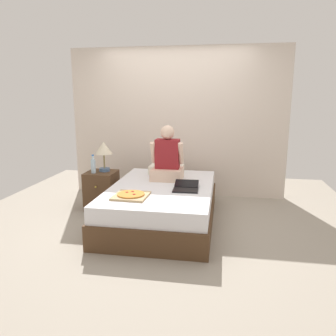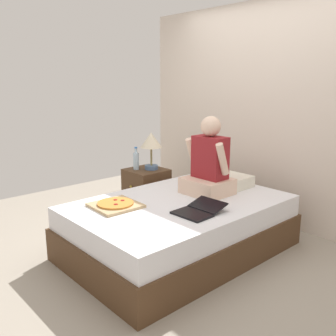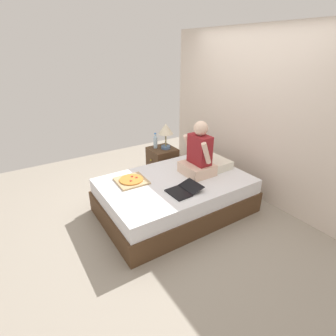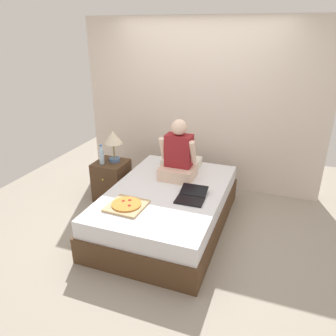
{
  "view_description": "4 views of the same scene",
  "coord_description": "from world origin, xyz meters",
  "px_view_note": "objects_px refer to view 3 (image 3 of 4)",
  "views": [
    {
      "loc": [
        0.8,
        -4.18,
        1.69
      ],
      "look_at": [
        0.08,
        0.01,
        0.76
      ],
      "focal_mm": 35.0,
      "sensor_mm": 36.0,
      "label": 1
    },
    {
      "loc": [
        2.44,
        -2.35,
        1.64
      ],
      "look_at": [
        -0.04,
        -0.12,
        0.85
      ],
      "focal_mm": 40.0,
      "sensor_mm": 36.0,
      "label": 2
    },
    {
      "loc": [
        2.69,
        -1.84,
        2.2
      ],
      "look_at": [
        -0.08,
        -0.07,
        0.68
      ],
      "focal_mm": 28.0,
      "sensor_mm": 36.0,
      "label": 3
    },
    {
      "loc": [
        1.26,
        -3.34,
        2.34
      ],
      "look_at": [
        0.03,
        -0.06,
        0.83
      ],
      "focal_mm": 35.0,
      "sensor_mm": 36.0,
      "label": 4
    }
  ],
  "objects_px": {
    "lamp_on_left_nightstand": "(166,131)",
    "pizza_box": "(131,180)",
    "person_seated": "(199,155)",
    "laptop": "(183,191)",
    "bed": "(175,196)",
    "nightstand_left": "(162,163)",
    "water_bottle": "(155,142)"
  },
  "relations": [
    {
      "from": "lamp_on_left_nightstand",
      "to": "nightstand_left",
      "type": "bearing_deg",
      "value": -128.63
    },
    {
      "from": "bed",
      "to": "lamp_on_left_nightstand",
      "type": "xyz_separation_m",
      "value": [
        -0.97,
        0.45,
        0.65
      ]
    },
    {
      "from": "nightstand_left",
      "to": "pizza_box",
      "type": "bearing_deg",
      "value": -52.09
    },
    {
      "from": "bed",
      "to": "laptop",
      "type": "xyz_separation_m",
      "value": [
        0.34,
        -0.12,
        0.28
      ]
    },
    {
      "from": "laptop",
      "to": "person_seated",
      "type": "bearing_deg",
      "value": 123.15
    },
    {
      "from": "lamp_on_left_nightstand",
      "to": "person_seated",
      "type": "height_order",
      "value": "person_seated"
    },
    {
      "from": "laptop",
      "to": "pizza_box",
      "type": "relative_size",
      "value": 1.02
    },
    {
      "from": "lamp_on_left_nightstand",
      "to": "pizza_box",
      "type": "xyz_separation_m",
      "value": [
        0.7,
        -1.0,
        -0.37
      ]
    },
    {
      "from": "lamp_on_left_nightstand",
      "to": "water_bottle",
      "type": "bearing_deg",
      "value": -130.6
    },
    {
      "from": "laptop",
      "to": "lamp_on_left_nightstand",
      "type": "bearing_deg",
      "value": 156.49
    },
    {
      "from": "nightstand_left",
      "to": "lamp_on_left_nightstand",
      "type": "relative_size",
      "value": 1.28
    },
    {
      "from": "lamp_on_left_nightstand",
      "to": "laptop",
      "type": "height_order",
      "value": "lamp_on_left_nightstand"
    },
    {
      "from": "lamp_on_left_nightstand",
      "to": "water_bottle",
      "type": "height_order",
      "value": "lamp_on_left_nightstand"
    },
    {
      "from": "person_seated",
      "to": "pizza_box",
      "type": "xyz_separation_m",
      "value": [
        -0.28,
        -0.94,
        -0.27
      ]
    },
    {
      "from": "lamp_on_left_nightstand",
      "to": "laptop",
      "type": "distance_m",
      "value": 1.48
    },
    {
      "from": "bed",
      "to": "water_bottle",
      "type": "distance_m",
      "value": 1.22
    },
    {
      "from": "person_seated",
      "to": "bed",
      "type": "bearing_deg",
      "value": -91.22
    },
    {
      "from": "bed",
      "to": "nightstand_left",
      "type": "bearing_deg",
      "value": 158.27
    },
    {
      "from": "laptop",
      "to": "pizza_box",
      "type": "height_order",
      "value": "laptop"
    },
    {
      "from": "bed",
      "to": "person_seated",
      "type": "relative_size",
      "value": 2.68
    },
    {
      "from": "bed",
      "to": "lamp_on_left_nightstand",
      "type": "distance_m",
      "value": 1.26
    },
    {
      "from": "nightstand_left",
      "to": "pizza_box",
      "type": "height_order",
      "value": "nightstand_left"
    },
    {
      "from": "lamp_on_left_nightstand",
      "to": "pizza_box",
      "type": "relative_size",
      "value": 1.08
    },
    {
      "from": "lamp_on_left_nightstand",
      "to": "pizza_box",
      "type": "height_order",
      "value": "lamp_on_left_nightstand"
    },
    {
      "from": "lamp_on_left_nightstand",
      "to": "water_bottle",
      "type": "relative_size",
      "value": 1.63
    },
    {
      "from": "bed",
      "to": "water_bottle",
      "type": "bearing_deg",
      "value": 163.98
    },
    {
      "from": "lamp_on_left_nightstand",
      "to": "pizza_box",
      "type": "distance_m",
      "value": 1.28
    },
    {
      "from": "person_seated",
      "to": "pizza_box",
      "type": "bearing_deg",
      "value": -106.83
    },
    {
      "from": "lamp_on_left_nightstand",
      "to": "person_seated",
      "type": "xyz_separation_m",
      "value": [
        0.98,
        -0.07,
        -0.1
      ]
    },
    {
      "from": "nightstand_left",
      "to": "bed",
      "type": "bearing_deg",
      "value": -21.73
    },
    {
      "from": "bed",
      "to": "water_bottle",
      "type": "xyz_separation_m",
      "value": [
        -1.09,
        0.31,
        0.43
      ]
    },
    {
      "from": "bed",
      "to": "lamp_on_left_nightstand",
      "type": "height_order",
      "value": "lamp_on_left_nightstand"
    }
  ]
}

